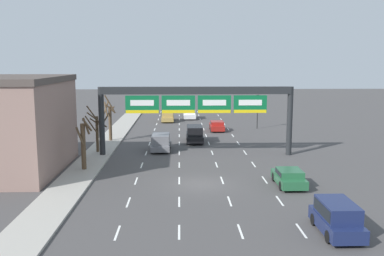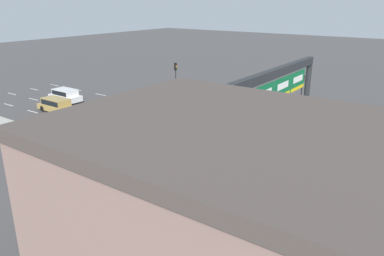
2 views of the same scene
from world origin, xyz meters
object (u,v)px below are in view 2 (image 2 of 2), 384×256
at_px(tree_bare_closest, 290,186).
at_px(tree_bare_second, 117,133).
at_px(traffic_light_near_gantry, 302,89).
at_px(traffic_light_mid_block, 176,73).
at_px(suv_black, 199,123).
at_px(suv_gold, 56,104).
at_px(tree_bare_third, 186,156).
at_px(suv_grey, 220,145).
at_px(suv_white, 65,95).
at_px(car_red, 158,106).
at_px(sign_gantry, 271,88).

distance_m(tree_bare_closest, tree_bare_second, 13.26).
relative_size(traffic_light_near_gantry, tree_bare_closest, 1.10).
bearing_deg(traffic_light_mid_block, suv_black, -132.63).
height_order(suv_gold, tree_bare_third, tree_bare_third).
bearing_deg(suv_grey, traffic_light_mid_block, 48.52).
relative_size(suv_gold, tree_bare_closest, 1.06).
relative_size(suv_white, tree_bare_third, 0.91).
bearing_deg(suv_black, traffic_light_near_gantry, -35.20).
height_order(car_red, traffic_light_mid_block, traffic_light_mid_block).
xyz_separation_m(sign_gantry, traffic_light_mid_block, (8.95, 16.57, -1.99)).
bearing_deg(suv_black, traffic_light_mid_block, 47.37).
height_order(sign_gantry, car_red, sign_gantry).
relative_size(sign_gantry, tree_bare_closest, 4.25).
xyz_separation_m(car_red, traffic_light_near_gantry, (5.81, -14.19, 2.74)).
height_order(car_red, tree_bare_third, tree_bare_third).
height_order(suv_grey, tree_bare_second, tree_bare_second).
xyz_separation_m(traffic_light_near_gantry, tree_bare_second, (-18.65, 7.03, -0.79)).
distance_m(suv_gold, traffic_light_near_gantry, 26.58).
xyz_separation_m(tree_bare_closest, tree_bare_second, (0.01, 13.25, 0.28)).
bearing_deg(tree_bare_third, suv_black, 30.21).
bearing_deg(car_red, traffic_light_near_gantry, -67.72).
bearing_deg(tree_bare_second, tree_bare_closest, -90.05).
bearing_deg(tree_bare_second, suv_white, 63.62).
bearing_deg(suv_gold, traffic_light_mid_block, -30.76).
bearing_deg(suv_grey, traffic_light_near_gantry, -8.36).
xyz_separation_m(sign_gantry, suv_grey, (-3.53, 2.45, -4.32)).
height_order(suv_black, tree_bare_third, tree_bare_third).
bearing_deg(tree_bare_closest, suv_gold, 78.22).
bearing_deg(suv_white, traffic_light_mid_block, -48.75).
distance_m(suv_white, car_red, 12.47).
bearing_deg(tree_bare_second, car_red, 29.18).
bearing_deg(traffic_light_mid_block, suv_grey, -131.48).
distance_m(car_red, tree_bare_third, 18.90).
distance_m(suv_grey, tree_bare_second, 8.11).
xyz_separation_m(suv_gold, traffic_light_mid_block, (12.34, -7.34, 2.40)).
bearing_deg(traffic_light_near_gantry, sign_gantry, -176.27).
distance_m(suv_black, traffic_light_mid_block, 13.26).
height_order(car_red, tree_bare_second, tree_bare_second).
bearing_deg(suv_grey, suv_gold, 89.62).
bearing_deg(tree_bare_third, sign_gantry, -7.14).
xyz_separation_m(suv_black, tree_bare_closest, (-9.65, -12.59, 1.34)).
height_order(sign_gantry, tree_bare_third, sign_gantry).
bearing_deg(tree_bare_closest, sign_gantry, 30.53).
distance_m(sign_gantry, tree_bare_third, 10.22).
height_order(suv_white, car_red, suv_white).
relative_size(traffic_light_near_gantry, traffic_light_mid_block, 1.05).
bearing_deg(car_red, tree_bare_third, -133.89).
bearing_deg(tree_bare_second, sign_gantry, -38.60).
bearing_deg(traffic_light_near_gantry, suv_gold, 118.20).
xyz_separation_m(suv_grey, suv_black, (3.63, 4.50, 0.08)).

